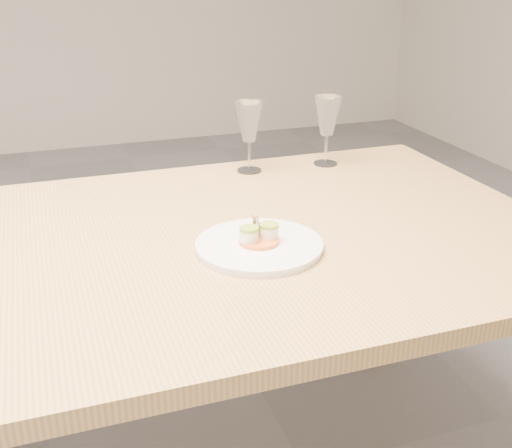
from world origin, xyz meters
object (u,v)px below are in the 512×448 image
object	(u,v)px
wine_glass_1	(249,123)
wine_glass_2	(327,117)
dining_table	(15,293)
dinner_plate	(259,244)

from	to	relation	value
wine_glass_1	wine_glass_2	xyz separation A→B (m)	(0.23, -0.01, 0.00)
dining_table	wine_glass_2	distance (m)	0.98
dining_table	dinner_plate	distance (m)	0.51
dining_table	dinner_plate	size ratio (longest dim) A/B	8.97
wine_glass_1	wine_glass_2	size ratio (longest dim) A/B	0.99
dining_table	wine_glass_2	xyz separation A→B (m)	(0.87, 0.39, 0.21)
dinner_plate	dining_table	bearing A→B (deg)	168.41
wine_glass_2	dining_table	bearing A→B (deg)	-155.91
wine_glass_2	wine_glass_1	bearing A→B (deg)	177.35
dining_table	wine_glass_1	bearing A→B (deg)	32.05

